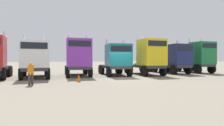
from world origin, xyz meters
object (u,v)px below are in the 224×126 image
(semi_truck_green, at_px, (198,57))
(traffic_cone_mid, at_px, (79,78))
(semi_truck_white, at_px, (35,59))
(semi_truck_navy, at_px, (175,59))
(semi_truck_purple, at_px, (78,57))
(visitor_in_hivis, at_px, (31,72))
(semi_truck_yellow, at_px, (149,57))
(semi_truck_teal, at_px, (116,60))

(semi_truck_green, height_order, traffic_cone_mid, semi_truck_green)
(semi_truck_white, height_order, semi_truck_green, semi_truck_green)
(semi_truck_white, xyz_separation_m, semi_truck_navy, (15.85, 0.81, 0.01))
(semi_truck_purple, relative_size, visitor_in_hivis, 3.69)
(semi_truck_white, bearing_deg, visitor_in_hivis, -2.24)
(semi_truck_yellow, xyz_separation_m, semi_truck_navy, (4.15, 1.10, -0.20))
(semi_truck_yellow, bearing_deg, semi_truck_white, -91.24)
(semi_truck_white, distance_m, semi_truck_teal, 8.09)
(semi_truck_yellow, xyz_separation_m, traffic_cone_mid, (-8.14, -3.65, -1.74))
(semi_truck_white, relative_size, semi_truck_green, 1.01)
(semi_truck_purple, distance_m, visitor_in_hivis, 6.85)
(semi_truck_green, height_order, visitor_in_hivis, semi_truck_green)
(semi_truck_purple, bearing_deg, semi_truck_yellow, 84.61)
(semi_truck_white, bearing_deg, semi_truck_yellow, 84.51)
(semi_truck_white, xyz_separation_m, visitor_in_hivis, (0.15, -4.81, -0.89))
(semi_truck_white, bearing_deg, semi_truck_green, 88.57)
(semi_truck_white, distance_m, semi_truck_purple, 4.16)
(semi_truck_purple, height_order, semi_truck_teal, semi_truck_purple)
(semi_truck_white, height_order, visitor_in_hivis, semi_truck_white)
(semi_truck_teal, bearing_deg, traffic_cone_mid, -44.92)
(semi_truck_purple, relative_size, semi_truck_teal, 1.03)
(semi_truck_white, height_order, traffic_cone_mid, semi_truck_white)
(semi_truck_teal, height_order, semi_truck_navy, semi_truck_navy)
(visitor_in_hivis, bearing_deg, semi_truck_yellow, -121.24)
(semi_truck_white, relative_size, visitor_in_hivis, 3.75)
(visitor_in_hivis, relative_size, traffic_cone_mid, 2.61)
(semi_truck_teal, relative_size, traffic_cone_mid, 9.37)
(semi_truck_white, distance_m, visitor_in_hivis, 4.89)
(semi_truck_white, height_order, semi_truck_yellow, semi_truck_yellow)
(semi_truck_purple, bearing_deg, semi_truck_teal, 84.39)
(semi_truck_white, relative_size, traffic_cone_mid, 9.78)
(semi_truck_teal, relative_size, visitor_in_hivis, 3.60)
(visitor_in_hivis, bearing_deg, semi_truck_white, -50.78)
(traffic_cone_mid, bearing_deg, semi_truck_yellow, 24.16)
(semi_truck_navy, distance_m, semi_truck_green, 3.68)
(semi_truck_teal, relative_size, semi_truck_yellow, 0.94)
(semi_truck_teal, relative_size, semi_truck_navy, 0.94)
(semi_truck_white, distance_m, traffic_cone_mid, 5.53)
(semi_truck_navy, bearing_deg, semi_truck_purple, -94.14)
(semi_truck_green, bearing_deg, visitor_in_hivis, -74.62)
(traffic_cone_mid, bearing_deg, visitor_in_hivis, -165.75)
(semi_truck_navy, height_order, semi_truck_green, semi_truck_green)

